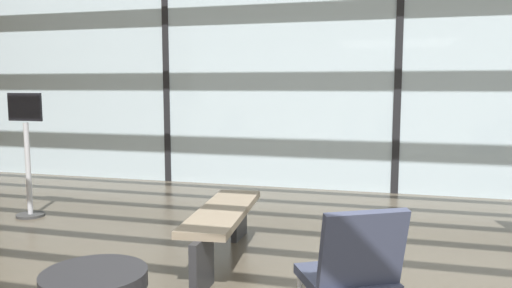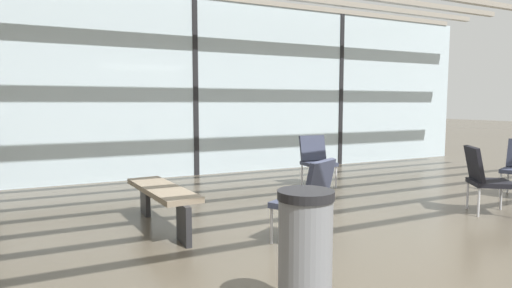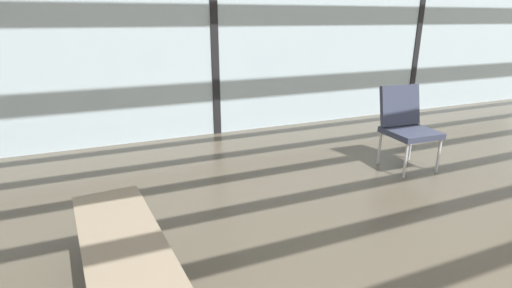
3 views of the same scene
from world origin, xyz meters
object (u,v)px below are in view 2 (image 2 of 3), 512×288
lounge_chair_2 (316,158)px  waiting_bench (162,196)px  lounge_chair_5 (308,196)px  trash_bin (305,254)px  lounge_chair_4 (484,176)px  parked_airplane (180,80)px

lounge_chair_2 → waiting_bench: bearing=-153.6°
lounge_chair_2 → waiting_bench: size_ratio=0.51×
lounge_chair_5 → trash_bin: 1.50m
lounge_chair_4 → trash_bin: size_ratio=1.01×
waiting_bench → trash_bin: bearing=-176.9°
lounge_chair_2 → lounge_chair_5: (-1.78, -2.49, 0.00)m
waiting_bench → parked_airplane: bearing=-22.6°
lounge_chair_2 → waiting_bench: (-2.97, -1.26, -0.13)m
lounge_chair_5 → parked_airplane: bearing=-127.4°
trash_bin → waiting_bench: bearing=98.4°
waiting_bench → trash_bin: 2.51m
lounge_chair_5 → trash_bin: lounge_chair_5 is taller
parked_airplane → lounge_chair_2: bearing=-87.3°
trash_bin → parked_airplane: bearing=78.3°
parked_airplane → waiting_bench: 9.04m
parked_airplane → waiting_bench: size_ratio=6.62×
parked_airplane → lounge_chair_4: (1.28, -9.67, -1.65)m
lounge_chair_5 → trash_bin: (-0.83, -1.25, -0.06)m
parked_airplane → lounge_chair_2: 7.40m
lounge_chair_5 → waiting_bench: size_ratio=0.51×
lounge_chair_2 → trash_bin: (-2.60, -3.74, -0.06)m
lounge_chair_2 → lounge_chair_5: 3.06m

